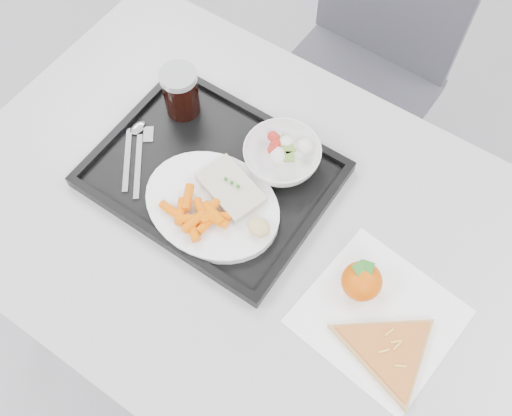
# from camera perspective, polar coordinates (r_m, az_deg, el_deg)

# --- Properties ---
(room) EXTENTS (6.04, 7.04, 2.84)m
(room) POSITION_cam_1_polar(r_m,az_deg,el_deg) (0.44, -23.24, 7.78)
(room) COLOR slate
(room) RESTS_ON ground
(table) EXTENTS (1.20, 0.80, 0.75)m
(table) POSITION_cam_1_polar(r_m,az_deg,el_deg) (1.15, -0.10, -2.92)
(table) COLOR #B6B5B8
(table) RESTS_ON ground
(chair) EXTENTS (0.43, 0.43, 0.93)m
(chair) POSITION_cam_1_polar(r_m,az_deg,el_deg) (1.64, 10.76, 14.46)
(chair) COLOR #3C3C44
(chair) RESTS_ON ground
(tray) EXTENTS (0.45, 0.35, 0.03)m
(tray) POSITION_cam_1_polar(r_m,az_deg,el_deg) (1.13, -4.38, 3.28)
(tray) COLOR black
(tray) RESTS_ON table
(dinner_plate) EXTENTS (0.27, 0.27, 0.02)m
(dinner_plate) POSITION_cam_1_polar(r_m,az_deg,el_deg) (1.08, -4.39, 0.26)
(dinner_plate) COLOR white
(dinner_plate) RESTS_ON tray
(fish_fillet) EXTENTS (0.14, 0.11, 0.02)m
(fish_fillet) POSITION_cam_1_polar(r_m,az_deg,el_deg) (1.08, -2.55, 2.01)
(fish_fillet) COLOR beige
(fish_fillet) RESTS_ON dinner_plate
(bread_roll) EXTENTS (0.05, 0.05, 0.03)m
(bread_roll) POSITION_cam_1_polar(r_m,az_deg,el_deg) (1.03, 0.27, -1.93)
(bread_roll) COLOR #D7C57A
(bread_roll) RESTS_ON dinner_plate
(salad_bowl) EXTENTS (0.15, 0.15, 0.05)m
(salad_bowl) POSITION_cam_1_polar(r_m,az_deg,el_deg) (1.12, 2.62, 5.22)
(salad_bowl) COLOR white
(salad_bowl) RESTS_ON tray
(cola_glass) EXTENTS (0.07, 0.07, 0.11)m
(cola_glass) POSITION_cam_1_polar(r_m,az_deg,el_deg) (1.18, -7.55, 11.49)
(cola_glass) COLOR black
(cola_glass) RESTS_ON tray
(cutlery) EXTENTS (0.13, 0.16, 0.01)m
(cutlery) POSITION_cam_1_polar(r_m,az_deg,el_deg) (1.18, -11.92, 5.86)
(cutlery) COLOR silver
(cutlery) RESTS_ON tray
(napkin) EXTENTS (0.28, 0.27, 0.00)m
(napkin) POSITION_cam_1_polar(r_m,az_deg,el_deg) (1.04, 12.18, -10.57)
(napkin) COLOR white
(napkin) RESTS_ON table
(tangerine) EXTENTS (0.08, 0.08, 0.07)m
(tangerine) POSITION_cam_1_polar(r_m,az_deg,el_deg) (1.02, 10.53, -7.20)
(tangerine) COLOR #FFA108
(tangerine) RESTS_ON napkin
(pizza_slice) EXTENTS (0.26, 0.26, 0.02)m
(pizza_slice) POSITION_cam_1_polar(r_m,az_deg,el_deg) (1.02, 13.15, -13.74)
(pizza_slice) COLOR tan
(pizza_slice) RESTS_ON napkin
(carrot_pile) EXTENTS (0.13, 0.09, 0.03)m
(carrot_pile) POSITION_cam_1_polar(r_m,az_deg,el_deg) (1.05, -5.78, -0.72)
(carrot_pile) COLOR #ED6402
(carrot_pile) RESTS_ON dinner_plate
(salad_contents) EXTENTS (0.09, 0.08, 0.03)m
(salad_contents) POSITION_cam_1_polar(r_m,az_deg,el_deg) (1.12, 2.68, 6.03)
(salad_contents) COLOR #AC2019
(salad_contents) RESTS_ON salad_bowl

